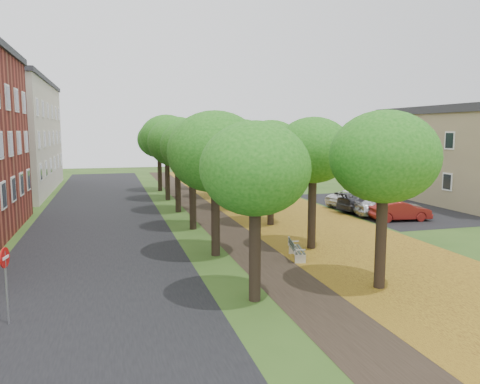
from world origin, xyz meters
TOP-DOWN VIEW (x-y plane):
  - ground at (0.00, 0.00)m, footprint 120.00×120.00m
  - street_asphalt at (-7.50, 15.00)m, footprint 8.00×70.00m
  - footpath at (0.00, 15.00)m, footprint 3.20×70.00m
  - leaf_verge at (5.00, 15.00)m, footprint 7.50×70.00m
  - parking_lot at (13.50, 16.00)m, footprint 9.00×16.00m
  - tree_row_west at (-2.20, 15.00)m, footprint 4.01×34.01m
  - tree_row_east at (2.60, 15.00)m, footprint 4.01×34.01m
  - bench at (1.14, 4.46)m, footprint 0.86×1.80m
  - street_sign at (-9.86, 0.09)m, footprint 0.16×0.61m
  - car_silver at (11.00, 12.29)m, footprint 4.63×2.33m
  - car_red at (11.00, 10.97)m, footprint 3.97×1.75m
  - car_grey at (11.00, 14.46)m, footprint 5.28×2.68m
  - car_white at (11.00, 16.62)m, footprint 5.09×3.47m

SIDE VIEW (x-z plane):
  - ground at x=0.00m, z-range 0.00..0.00m
  - street_asphalt at x=-7.50m, z-range 0.00..0.01m
  - parking_lot at x=13.50m, z-range 0.00..0.01m
  - footpath at x=0.00m, z-range 0.00..0.01m
  - leaf_verge at x=5.00m, z-range 0.00..0.01m
  - bench at x=1.14m, z-range 0.02..0.83m
  - car_red at x=11.00m, z-range 0.00..1.27m
  - car_white at x=11.00m, z-range 0.00..1.29m
  - car_grey at x=11.00m, z-range 0.00..1.47m
  - car_silver at x=11.00m, z-range 0.00..1.51m
  - street_sign at x=-9.86m, z-range 0.55..2.90m
  - tree_row_west at x=-2.20m, z-range 1.53..8.06m
  - tree_row_east at x=2.60m, z-range 1.53..8.06m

